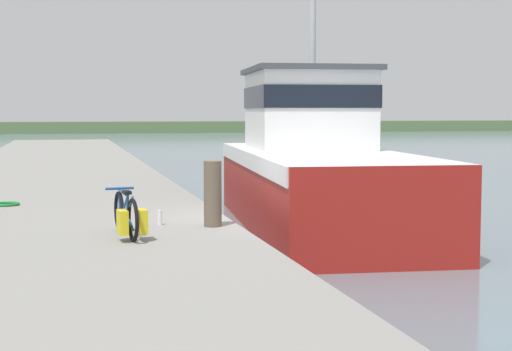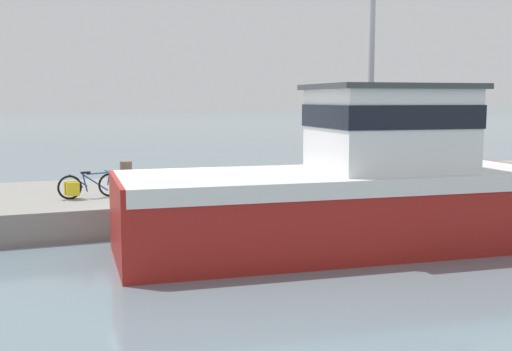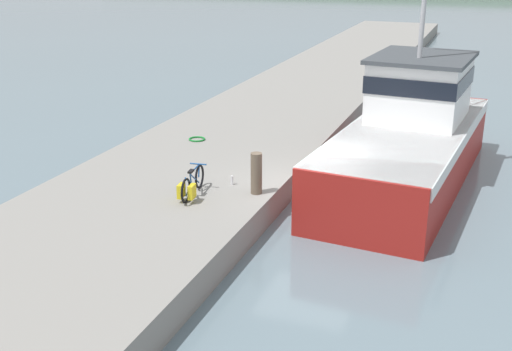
% 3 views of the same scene
% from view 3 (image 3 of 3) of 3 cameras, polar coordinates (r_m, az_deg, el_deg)
% --- Properties ---
extents(ground_plane, '(320.00, 320.00, 0.00)m').
position_cam_3_polar(ground_plane, '(16.94, 4.87, -3.63)').
color(ground_plane, slate).
extents(dock_pier, '(6.02, 80.00, 0.75)m').
position_cam_3_polar(dock_pier, '(18.11, -6.76, -0.84)').
color(dock_pier, gray).
rests_on(dock_pier, ground_plane).
extents(fishing_boat_main, '(4.11, 11.56, 10.45)m').
position_cam_3_polar(fishing_boat_main, '(19.77, 13.66, 3.55)').
color(fishing_boat_main, maroon).
rests_on(fishing_boat_main, ground_plane).
extents(bicycle_touring, '(0.55, 1.67, 0.70)m').
position_cam_3_polar(bicycle_touring, '(16.06, -5.83, -0.88)').
color(bicycle_touring, black).
rests_on(bicycle_touring, dock_pier).
extents(mooring_post, '(0.29, 0.29, 1.07)m').
position_cam_3_polar(mooring_post, '(16.18, 0.03, 0.19)').
color(mooring_post, brown).
rests_on(mooring_post, dock_pier).
extents(hose_coil, '(0.54, 0.54, 0.05)m').
position_cam_3_polar(hose_coil, '(20.96, -5.27, 3.25)').
color(hose_coil, '#197A2D').
rests_on(hose_coil, dock_pier).
extents(water_bottle_by_bike, '(0.07, 0.07, 0.24)m').
position_cam_3_polar(water_bottle_by_bike, '(16.91, -2.15, -0.43)').
color(water_bottle_by_bike, silver).
rests_on(water_bottle_by_bike, dock_pier).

